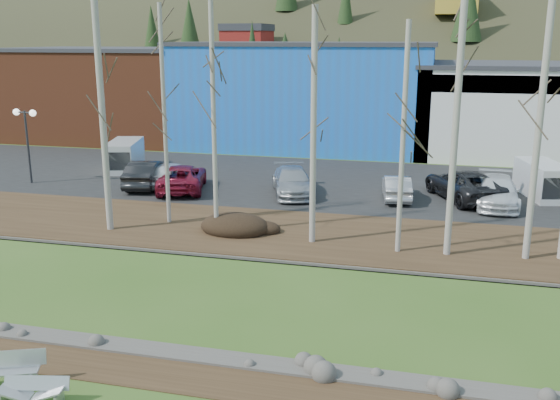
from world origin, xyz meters
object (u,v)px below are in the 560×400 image
(car_4, at_px, (397,187))
(car_6, at_px, (497,191))
(bench_damaged, at_px, (33,392))
(car_0, at_px, (170,174))
(bench_intact, at_px, (3,370))
(van_grey, at_px, (124,156))
(street_lamp, at_px, (26,125))
(car_2, at_px, (182,178))
(car_3, at_px, (293,181))
(car_5, at_px, (464,185))
(car_1, at_px, (147,174))
(van_white, at_px, (544,180))

(car_4, distance_m, car_6, 5.14)
(bench_damaged, bearing_deg, car_0, 92.86)
(bench_intact, distance_m, car_6, 25.16)
(bench_intact, xyz_separation_m, van_grey, (-9.58, 24.77, 0.62))
(street_lamp, bearing_deg, car_2, 13.95)
(street_lamp, bearing_deg, car_6, 13.89)
(car_0, bearing_deg, car_3, 176.74)
(bench_intact, height_order, car_2, car_2)
(car_5, bearing_deg, car_0, -21.21)
(street_lamp, distance_m, car_0, 9.02)
(car_3, bearing_deg, car_1, 163.31)
(bench_intact, height_order, car_3, car_3)
(bench_damaged, bearing_deg, street_lamp, 112.75)
(street_lamp, height_order, car_0, street_lamp)
(car_0, relative_size, van_white, 0.95)
(bench_intact, height_order, street_lamp, street_lamp)
(car_4, bearing_deg, car_2, -3.59)
(street_lamp, relative_size, car_3, 0.88)
(car_1, height_order, car_3, car_1)
(car_4, height_order, van_white, van_white)
(street_lamp, height_order, car_5, street_lamp)
(bench_damaged, height_order, car_1, car_1)
(car_4, relative_size, van_white, 0.87)
(street_lamp, xyz_separation_m, car_2, (9.58, 0.47, -2.75))
(car_6, bearing_deg, car_5, 150.70)
(car_1, xyz_separation_m, car_4, (14.40, 0.60, -0.13))
(car_6, bearing_deg, bench_intact, -120.90)
(car_0, relative_size, car_1, 0.91)
(bench_intact, relative_size, bench_damaged, 1.18)
(car_6, bearing_deg, van_white, 44.90)
(bench_damaged, height_order, van_white, van_white)
(car_2, relative_size, van_white, 1.17)
(car_3, relative_size, van_grey, 1.09)
(car_4, bearing_deg, street_lamp, -4.22)
(car_6, bearing_deg, car_4, -179.16)
(bench_damaged, xyz_separation_m, car_6, (12.32, 21.72, 0.53))
(bench_intact, distance_m, bench_damaged, 1.34)
(van_white, bearing_deg, car_1, 174.18)
(car_2, height_order, car_5, car_5)
(car_3, height_order, car_6, car_6)
(car_1, relative_size, car_3, 0.94)
(bench_damaged, distance_m, car_1, 22.40)
(car_0, distance_m, van_white, 21.04)
(van_white, distance_m, van_grey, 25.78)
(car_4, xyz_separation_m, car_6, (5.14, -0.08, 0.09))
(car_3, height_order, van_grey, van_grey)
(car_2, bearing_deg, van_white, 173.51)
(car_6, bearing_deg, car_1, -176.78)
(car_6, bearing_deg, car_3, -176.92)
(van_white, bearing_deg, van_grey, 164.03)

